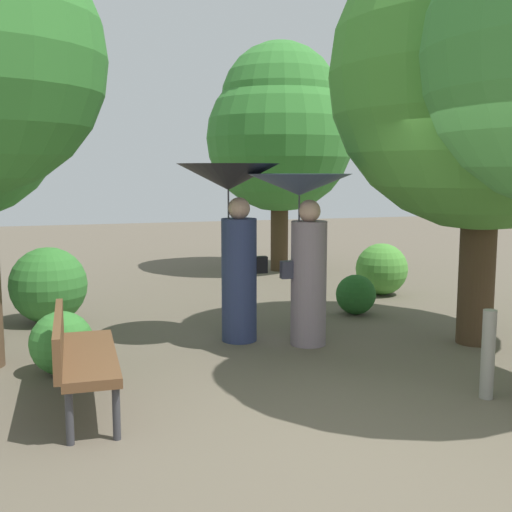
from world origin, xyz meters
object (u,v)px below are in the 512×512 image
person_right (303,226)px  path_marker_post (488,354)px  tree_mid_right (280,127)px  tree_far_back (488,48)px  park_bench (79,352)px  person_left (233,216)px

person_right → path_marker_post: bearing=-154.4°
tree_mid_right → path_marker_post: size_ratio=5.59×
person_right → tree_far_back: size_ratio=0.37×
park_bench → tree_mid_right: tree_mid_right is taller
person_left → person_right: 0.84m
person_left → park_bench: 2.71m
tree_far_back → path_marker_post: size_ratio=6.62×
park_bench → path_marker_post: (3.48, -0.75, -0.11)m
tree_mid_right → tree_far_back: 5.83m
tree_mid_right → path_marker_post: (-0.59, -7.38, -2.46)m
park_bench → tree_mid_right: size_ratio=0.33×
person_right → park_bench: size_ratio=1.31×
person_right → path_marker_post: size_ratio=2.46×
person_right → park_bench: (-2.53, -1.37, -0.88)m
tree_mid_right → path_marker_post: tree_mid_right is taller
person_left → tree_far_back: bearing=-107.4°
park_bench → path_marker_post: 3.56m
person_left → person_right: bearing=-117.3°
path_marker_post → person_right: bearing=114.1°
park_bench → path_marker_post: size_ratio=1.87×
person_right → tree_far_back: tree_far_back is taller
park_bench → tree_mid_right: bearing=-30.7°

